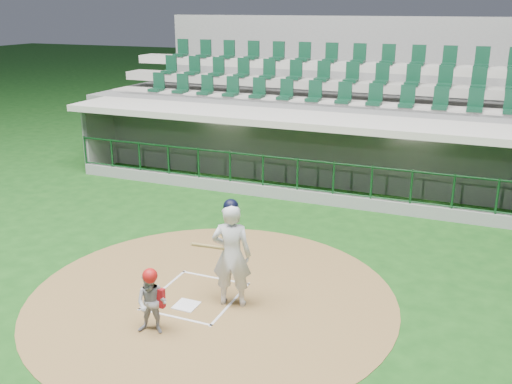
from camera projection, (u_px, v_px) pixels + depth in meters
ground at (203, 290)px, 11.46m from camera, size 120.00×120.00×0.00m
dirt_circle at (212, 297)px, 11.17m from camera, size 7.20×7.20×0.01m
home_plate at (186, 305)px, 10.83m from camera, size 0.43×0.43×0.02m
batter_box_chalk at (196, 296)px, 11.19m from camera, size 1.55×1.80×0.01m
dugout_structure at (323, 155)px, 17.95m from camera, size 16.40×3.70×3.00m
seating_deck at (341, 122)px, 20.60m from camera, size 17.00×6.72×5.15m
batter at (231, 253)px, 10.59m from camera, size 0.96×0.97×2.12m
catcher at (152, 301)px, 9.78m from camera, size 0.63×0.54×1.22m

